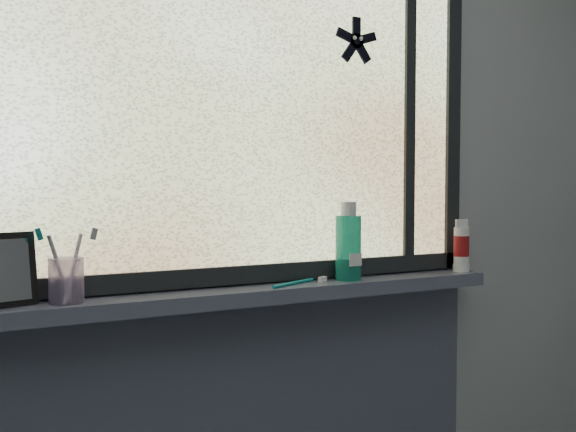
# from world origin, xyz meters

# --- Properties ---
(wall_back) EXTENTS (3.00, 0.01, 2.50)m
(wall_back) POSITION_xyz_m (0.00, 1.30, 1.25)
(wall_back) COLOR #9EA3A8
(wall_back) RESTS_ON ground
(windowsill) EXTENTS (1.62, 0.14, 0.04)m
(windowsill) POSITION_xyz_m (0.00, 1.23, 1.00)
(windowsill) COLOR #474B5F
(windowsill) RESTS_ON wall_back
(window_pane) EXTENTS (1.50, 0.01, 1.00)m
(window_pane) POSITION_xyz_m (0.00, 1.28, 1.53)
(window_pane) COLOR silver
(window_pane) RESTS_ON wall_back
(frame_bottom) EXTENTS (1.60, 0.03, 0.05)m
(frame_bottom) POSITION_xyz_m (0.00, 1.28, 1.05)
(frame_bottom) COLOR black
(frame_bottom) RESTS_ON windowsill
(frame_right) EXTENTS (0.05, 0.03, 1.10)m
(frame_right) POSITION_xyz_m (0.78, 1.28, 1.53)
(frame_right) COLOR black
(frame_right) RESTS_ON wall_back
(frame_mullion) EXTENTS (0.03, 0.03, 1.00)m
(frame_mullion) POSITION_xyz_m (0.60, 1.28, 1.53)
(frame_mullion) COLOR black
(frame_mullion) RESTS_ON wall_back
(starfish_sticker) EXTENTS (0.15, 0.02, 0.15)m
(starfish_sticker) POSITION_xyz_m (0.40, 1.27, 1.72)
(starfish_sticker) COLOR black
(starfish_sticker) RESTS_ON window_pane
(vanity_mirror) EXTENTS (0.15, 0.10, 0.17)m
(vanity_mirror) POSITION_xyz_m (-0.57, 1.24, 1.10)
(vanity_mirror) COLOR black
(vanity_mirror) RESTS_ON windowsill
(toothbrush_cup) EXTENTS (0.09, 0.09, 0.11)m
(toothbrush_cup) POSITION_xyz_m (-0.44, 1.22, 1.07)
(toothbrush_cup) COLOR #C5A6DC
(toothbrush_cup) RESTS_ON windowsill
(toothbrush_lying) EXTENTS (0.21, 0.11, 0.01)m
(toothbrush_lying) POSITION_xyz_m (0.16, 1.22, 1.03)
(toothbrush_lying) COLOR #0E7B7E
(toothbrush_lying) RESTS_ON windowsill
(mouthwash_bottle) EXTENTS (0.08, 0.08, 0.19)m
(mouthwash_bottle) POSITION_xyz_m (0.35, 1.23, 1.13)
(mouthwash_bottle) COLOR teal
(mouthwash_bottle) RESTS_ON windowsill
(cream_tube) EXTENTS (0.06, 0.06, 0.12)m
(cream_tube) POSITION_xyz_m (0.77, 1.21, 1.11)
(cream_tube) COLOR silver
(cream_tube) RESTS_ON windowsill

